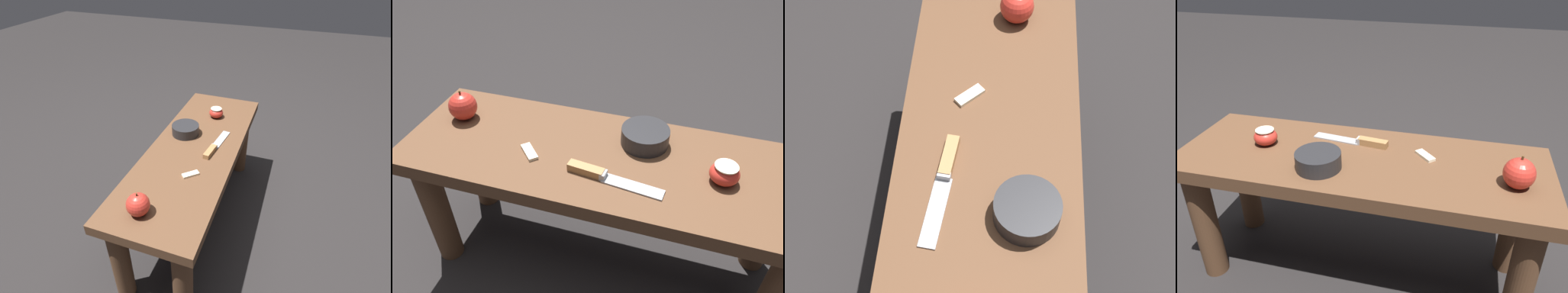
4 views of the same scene
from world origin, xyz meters
TOP-DOWN VIEW (x-y plane):
  - ground_plane at (0.00, 0.00)m, footprint 8.00×8.00m
  - wooden_bench at (0.00, 0.00)m, footprint 1.02×0.36m
  - knife at (-0.01, 0.08)m, footprint 0.23×0.06m
  - apple_whole at (0.41, -0.04)m, footprint 0.08×0.08m
  - apple_cut at (-0.28, 0.01)m, footprint 0.07×0.07m
  - apple_slice_near_knife at (0.17, 0.05)m, footprint 0.06×0.06m
  - bowl at (-0.09, -0.08)m, footprint 0.12×0.12m

SIDE VIEW (x-z plane):
  - ground_plane at x=0.00m, z-range 0.00..0.00m
  - wooden_bench at x=0.00m, z-range 0.12..0.53m
  - apple_slice_near_knife at x=0.17m, z-range 0.42..0.42m
  - knife at x=-0.01m, z-range 0.41..0.43m
  - bowl at x=-0.09m, z-range 0.42..0.46m
  - apple_cut at x=-0.28m, z-range 0.42..0.46m
  - apple_whole at x=0.41m, z-range 0.41..0.50m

